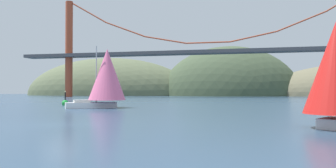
{
  "coord_description": "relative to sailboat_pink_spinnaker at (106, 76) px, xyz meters",
  "views": [
    {
      "loc": [
        13.19,
        -21.93,
        2.47
      ],
      "look_at": [
        0.0,
        33.98,
        3.57
      ],
      "focal_mm": 35.69,
      "sensor_mm": 36.0,
      "label": 1
    }
  ],
  "objects": [
    {
      "name": "ground_plane",
      "position": [
        6.15,
        -21.95,
        -4.5
      ],
      "size": [
        360.0,
        360.0,
        0.0
      ],
      "primitive_type": "plane",
      "color": "#2D4760"
    },
    {
      "name": "sailboat_pink_spinnaker",
      "position": [
        0.0,
        0.0,
        0.0
      ],
      "size": [
        8.83,
        7.61,
        8.7
      ],
      "color": "white",
      "rests_on": "ground_plane"
    },
    {
      "name": "headland_center",
      "position": [
        11.15,
        113.05,
        -4.5
      ],
      "size": [
        63.73,
        44.0,
        45.76
      ],
      "primitive_type": "ellipsoid",
      "color": "#425138",
      "rests_on": "ground_plane"
    },
    {
      "name": "suspension_bridge",
      "position": [
        6.15,
        73.05,
        12.52
      ],
      "size": [
        143.88,
        6.0,
        37.32
      ],
      "color": "#A34228",
      "rests_on": "ground_plane"
    },
    {
      "name": "headland_left",
      "position": [
        -48.85,
        113.05,
        -4.5
      ],
      "size": [
        87.42,
        44.0,
        37.53
      ],
      "primitive_type": "ellipsoid",
      "color": "#5B6647",
      "rests_on": "ground_plane"
    },
    {
      "name": "channel_buoy",
      "position": [
        -10.33,
        6.68,
        -4.13
      ],
      "size": [
        1.1,
        1.1,
        2.64
      ],
      "color": "green",
      "rests_on": "ground_plane"
    }
  ]
}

